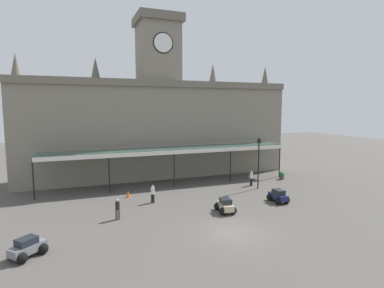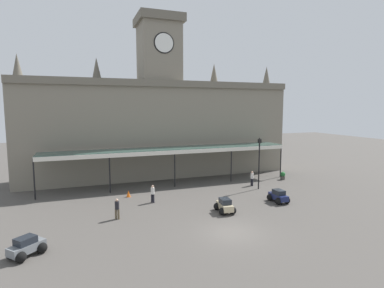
# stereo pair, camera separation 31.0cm
# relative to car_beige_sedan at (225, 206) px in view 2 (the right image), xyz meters

# --- Properties ---
(ground_plane) EXTENTS (140.00, 140.00, 0.00)m
(ground_plane) POSITION_rel_car_beige_sedan_xyz_m (-1.46, -4.08, -0.50)
(ground_plane) COLOR #4E4A45
(station_building) EXTENTS (33.74, 5.86, 20.05)m
(station_building) POSITION_rel_car_beige_sedan_xyz_m (-1.46, 16.03, 6.37)
(station_building) COLOR gray
(station_building) RESTS_ON ground
(entrance_canopy) EXTENTS (28.28, 3.26, 4.19)m
(entrance_canopy) POSITION_rel_car_beige_sedan_xyz_m (-1.46, 10.88, 3.54)
(entrance_canopy) COLOR #38564C
(entrance_canopy) RESTS_ON ground
(car_beige_sedan) EXTENTS (1.65, 2.13, 1.19)m
(car_beige_sedan) POSITION_rel_car_beige_sedan_xyz_m (0.00, 0.00, 0.00)
(car_beige_sedan) COLOR tan
(car_beige_sedan) RESTS_ON ground
(car_navy_sedan) EXTENTS (1.52, 2.05, 1.19)m
(car_navy_sedan) POSITION_rel_car_beige_sedan_xyz_m (5.94, 0.77, 0.00)
(car_navy_sedan) COLOR #19214C
(car_navy_sedan) RESTS_ON ground
(car_grey_sedan) EXTENTS (2.23, 2.19, 1.19)m
(car_grey_sedan) POSITION_rel_car_beige_sedan_xyz_m (-14.56, -2.94, 0.00)
(car_grey_sedan) COLOR slate
(car_grey_sedan) RESTS_ON ground
(pedestrian_beside_cars) EXTENTS (0.34, 0.39, 1.67)m
(pedestrian_beside_cars) POSITION_rel_car_beige_sedan_xyz_m (6.86, 6.99, 0.41)
(pedestrian_beside_cars) COLOR black
(pedestrian_beside_cars) RESTS_ON ground
(pedestrian_near_entrance) EXTENTS (0.36, 0.34, 1.67)m
(pedestrian_near_entrance) POSITION_rel_car_beige_sedan_xyz_m (-8.75, 1.46, 0.41)
(pedestrian_near_entrance) COLOR brown
(pedestrian_near_entrance) RESTS_ON ground
(pedestrian_crossing_forecourt) EXTENTS (0.34, 0.36, 1.67)m
(pedestrian_crossing_forecourt) POSITION_rel_car_beige_sedan_xyz_m (-5.13, 4.70, 0.41)
(pedestrian_crossing_forecourt) COLOR black
(pedestrian_crossing_forecourt) RESTS_ON ground
(victorian_lamppost) EXTENTS (0.30, 0.30, 5.59)m
(victorian_lamppost) POSITION_rel_car_beige_sedan_xyz_m (6.81, 5.55, 2.92)
(victorian_lamppost) COLOR black
(victorian_lamppost) RESTS_ON ground
(traffic_cone) EXTENTS (0.40, 0.40, 0.68)m
(traffic_cone) POSITION_rel_car_beige_sedan_xyz_m (-6.96, 7.36, -0.16)
(traffic_cone) COLOR orange
(traffic_cone) RESTS_ON ground
(planter_forecourt_centre) EXTENTS (0.60, 0.60, 0.96)m
(planter_forecourt_centre) POSITION_rel_car_beige_sedan_xyz_m (12.03, 8.31, -0.01)
(planter_forecourt_centre) COLOR #47423D
(planter_forecourt_centre) RESTS_ON ground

